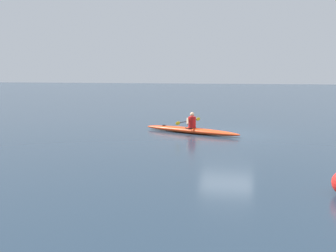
{
  "coord_description": "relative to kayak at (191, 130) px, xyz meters",
  "views": [
    {
      "loc": [
        -1.21,
        18.43,
        2.93
      ],
      "look_at": [
        1.95,
        4.19,
        0.91
      ],
      "focal_mm": 41.78,
      "sensor_mm": 36.0,
      "label": 1
    }
  ],
  "objects": [
    {
      "name": "kayaker",
      "position": [
        -0.05,
        0.02,
        0.45
      ],
      "size": [
        0.87,
        2.17,
        0.74
      ],
      "color": "red",
      "rests_on": "kayak"
    },
    {
      "name": "kayak",
      "position": [
        0.0,
        0.0,
        0.0
      ],
      "size": [
        5.01,
        2.39,
        0.28
      ],
      "color": "red",
      "rests_on": "ground"
    },
    {
      "name": "ground_plane",
      "position": [
        -1.75,
        -0.06,
        -0.14
      ],
      "size": [
        160.0,
        160.0,
        0.0
      ],
      "primitive_type": "plane",
      "color": "#1E2D3D"
    }
  ]
}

